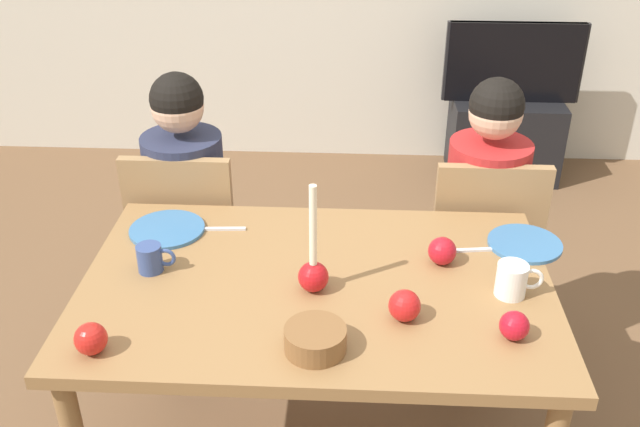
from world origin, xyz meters
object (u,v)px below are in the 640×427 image
Objects in this scene: person_right_child at (481,229)px; apple_by_right_mug at (405,306)px; mug_right at (513,280)px; apple_near_candle at (514,326)px; apple_far_edge at (442,251)px; tv at (514,62)px; plate_right at (525,244)px; chair_right at (480,247)px; plate_left at (167,229)px; bowl_walnuts at (315,339)px; candle_centerpiece at (313,270)px; mug_left at (151,258)px; apple_by_left_plate at (91,339)px; tv_stand at (503,138)px; dining_table at (317,304)px; chair_left at (189,239)px; person_left_child at (189,222)px.

apple_by_right_mug is (-0.35, -0.81, 0.23)m from person_right_child.
apple_by_right_mug is at bearing -157.46° from mug_right.
apple_far_edge is at bearing 113.77° from apple_near_candle.
apple_near_candle is at bearing -13.10° from apple_by_right_mug.
tv reaches higher than plate_right.
plate_left is (-1.11, -0.34, 0.24)m from chair_right.
chair_right is 1.19m from plate_left.
person_right_child is 7.20× the size of bowl_walnuts.
apple_near_candle is (-0.47, -2.53, 0.08)m from tv.
tv is 2.58m from apple_near_candle.
apple_far_edge is (0.13, 0.29, -0.00)m from apple_by_right_mug.
plate_left is (-1.52, -2.03, 0.05)m from tv.
apple_near_candle is (-0.06, -0.84, 0.28)m from chair_right.
plate_right is (0.67, 0.28, -0.06)m from candle_centerpiece.
apple_by_left_plate is (-0.06, -0.38, -0.00)m from mug_left.
apple_by_right_mug reaches higher than tv_stand.
plate_left is at bearing 150.45° from apple_by_right_mug.
apple_by_right_mug is at bearing -106.97° from tv.
dining_table is 0.86m from chair_right.
apple_by_left_plate reaches higher than plate_right.
chair_right reaches higher than mug_left.
chair_left reaches higher than bowl_walnuts.
person_left_child reaches higher than apple_near_candle.
chair_right is at bearing -1.64° from person_left_child.
chair_left is 1.07m from apple_far_edge.
person_left_child is at bearing 90.00° from chair_left.
chair_left reaches higher than tv_stand.
tv is at bearing 90.00° from tv_stand.
apple_by_right_mug is at bearing 12.57° from apple_by_left_plate.
apple_far_edge is at bearing 22.70° from candle_centerpiece.
apple_by_left_plate is at bearing -154.37° from plate_right.
person_right_child is at bearing 98.93° from plate_right.
mug_right reaches higher than mug_left.
person_left_child reaches higher than mug_left.
plate_left and plate_right have the same top height.
tv reaches higher than chair_left.
apple_far_edge is (0.38, 0.12, 0.13)m from dining_table.
plate_right is 1.45× the size of bowl_walnuts.
apple_far_edge reaches higher than dining_table.
bowl_walnuts is at bearing -33.31° from mug_left.
bowl_walnuts is at bearing 4.02° from apple_by_left_plate.
plate_left is (-0.51, 0.31, -0.06)m from candle_centerpiece.
bowl_walnuts is (0.53, -0.57, 0.03)m from plate_left.
plate_right is 0.58m from apple_by_right_mug.
person_left_child reaches higher than plate_right.
person_left_child is at bearing 140.84° from apple_near_candle.
apple_by_right_mug is (-0.75, -2.47, 0.55)m from tv_stand.
dining_table is 4.09× the size of candle_centerpiece.
tv is 2.31× the size of candle_centerpiece.
dining_table is 0.16m from candle_centerpiece.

